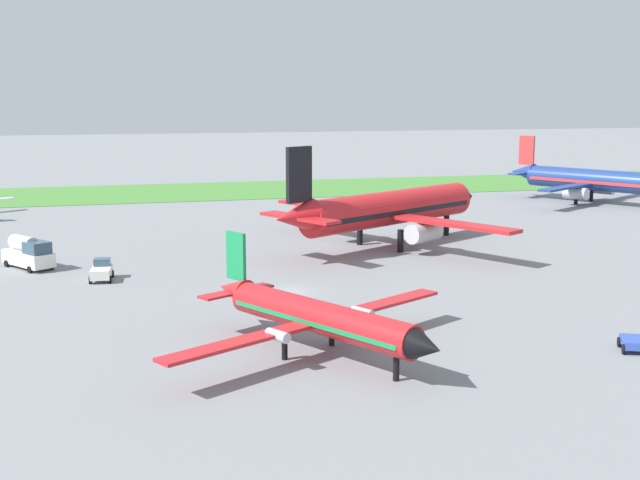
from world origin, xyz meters
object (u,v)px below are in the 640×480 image
at_px(airplane_midfield_jet, 386,209).
at_px(baggage_cart_midfield, 633,343).
at_px(fuel_truck_near_gate, 29,253).
at_px(pushback_tug_by_runway, 102,271).
at_px(airplane_parked_jet_far, 590,180).
at_px(airplane_foreground_turboprop, 316,316).

relative_size(airplane_midfield_jet, baggage_cart_midfield, 10.87).
distance_m(airplane_midfield_jet, fuel_truck_near_gate, 39.35).
height_order(airplane_midfield_jet, pushback_tug_by_runway, airplane_midfield_jet).
distance_m(airplane_midfield_jet, airplane_parked_jet_far, 52.75).
distance_m(fuel_truck_near_gate, baggage_cart_midfield, 58.37).
distance_m(airplane_midfield_jet, baggage_cart_midfield, 41.73).
bearing_deg(baggage_cart_midfield, airplane_foreground_turboprop, -78.45).
bearing_deg(pushback_tug_by_runway, airplane_parked_jet_far, -58.18).
bearing_deg(baggage_cart_midfield, fuel_truck_near_gate, -108.50).
height_order(airplane_midfield_jet, baggage_cart_midfield, airplane_midfield_jet).
height_order(airplane_parked_jet_far, pushback_tug_by_runway, airplane_parked_jet_far).
bearing_deg(pushback_tug_by_runway, airplane_midfield_jet, -67.94).
distance_m(airplane_parked_jet_far, pushback_tug_by_runway, 85.36).
xyz_separation_m(airplane_midfield_jet, fuel_truck_near_gate, (-39.21, -1.82, -2.85)).
relative_size(baggage_cart_midfield, pushback_tug_by_runway, 0.77).
bearing_deg(airplane_foreground_turboprop, fuel_truck_near_gate, -177.85).
height_order(airplane_foreground_turboprop, airplane_midfield_jet, airplane_midfield_jet).
relative_size(airplane_foreground_turboprop, airplane_midfield_jet, 0.72).
xyz_separation_m(airplane_parked_jet_far, fuel_truck_near_gate, (-83.91, -29.81, -2.21)).
bearing_deg(baggage_cart_midfield, airplane_midfield_jet, -150.72).
relative_size(airplane_parked_jet_far, fuel_truck_near_gate, 3.95).
distance_m(airplane_parked_jet_far, fuel_truck_near_gate, 89.08).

